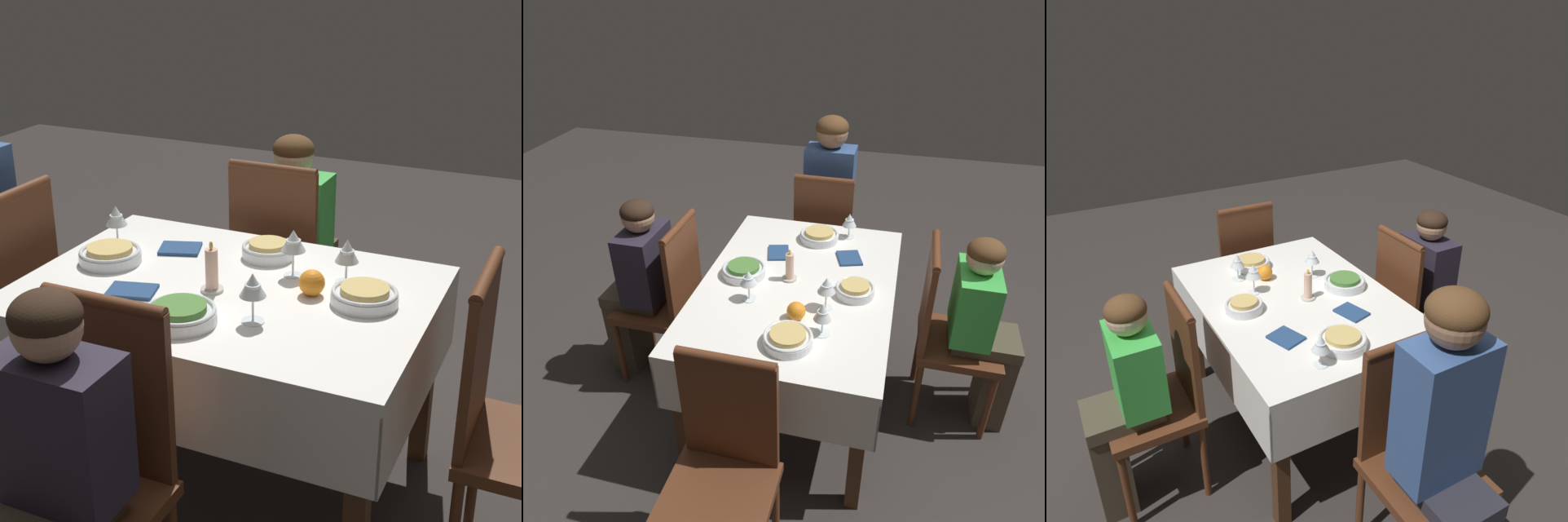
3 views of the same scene
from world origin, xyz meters
TOP-DOWN VIEW (x-y plane):
  - ground_plane at (0.00, 0.00)m, footprint 8.00×8.00m
  - dining_table at (0.00, 0.00)m, footprint 1.26×0.90m
  - chair_west at (-0.89, -0.02)m, footprint 0.39×0.38m
  - chair_south at (-0.03, -0.71)m, footprint 0.38×0.39m
  - chair_north at (-0.11, 0.71)m, footprint 0.38×0.39m
  - chair_east at (0.89, -0.07)m, footprint 0.39×0.38m
  - person_adult_denim at (-1.04, -0.02)m, footprint 0.34×0.30m
  - person_child_dark at (-0.03, -0.87)m, footprint 0.30×0.33m
  - person_child_green at (-0.11, 0.87)m, footprint 0.30×0.33m
  - bowl_west at (-0.44, 0.02)m, footprint 0.21×0.21m
  - wine_glass_west at (-0.51, 0.17)m, footprint 0.07×0.07m
  - bowl_south at (-0.01, -0.27)m, footprint 0.21×0.21m
  - wine_glass_south at (0.17, -0.18)m, footprint 0.08×0.08m
  - bowl_north at (0.02, 0.27)m, footprint 0.18×0.18m
  - wine_glass_north at (0.16, 0.16)m, footprint 0.08×0.08m
  - bowl_east at (0.43, 0.06)m, footprint 0.20×0.20m
  - wine_glass_east at (0.33, 0.18)m, footprint 0.07×0.07m
  - candle_centerpiece at (-0.03, -0.05)m, footprint 0.07×0.07m
  - orange_fruit at (0.26, 0.05)m, footprint 0.08×0.08m
  - napkin_red_folded at (-0.25, -0.16)m, footprint 0.17×0.14m
  - napkin_spare_side at (-0.28, 0.20)m, footprint 0.17×0.15m

SIDE VIEW (x-z plane):
  - ground_plane at x=0.00m, z-range 0.00..0.00m
  - chair_west at x=-0.89m, z-range 0.04..0.99m
  - chair_south at x=-0.03m, z-range 0.04..0.99m
  - chair_north at x=-0.11m, z-range 0.04..0.99m
  - chair_east at x=0.89m, z-range 0.04..0.99m
  - person_child_green at x=-0.11m, z-range 0.05..1.06m
  - person_child_dark at x=-0.03m, z-range 0.05..1.09m
  - dining_table at x=0.00m, z-range 0.26..0.98m
  - person_adult_denim at x=-1.04m, z-range 0.08..1.32m
  - napkin_spare_side at x=-0.28m, z-range 0.72..0.73m
  - napkin_red_folded at x=-0.25m, z-range 0.72..0.73m
  - bowl_south at x=-0.01m, z-range 0.72..0.78m
  - bowl_west at x=-0.44m, z-range 0.72..0.78m
  - bowl_east at x=0.43m, z-range 0.72..0.78m
  - bowl_north at x=0.02m, z-range 0.72..0.78m
  - orange_fruit at x=0.26m, z-range 0.72..0.80m
  - candle_centerpiece at x=-0.03m, z-range 0.70..0.86m
  - wine_glass_west at x=-0.51m, z-range 0.75..0.89m
  - wine_glass_east at x=0.33m, z-range 0.75..0.90m
  - wine_glass_south at x=0.17m, z-range 0.75..0.91m
  - wine_glass_north at x=0.16m, z-range 0.76..0.92m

